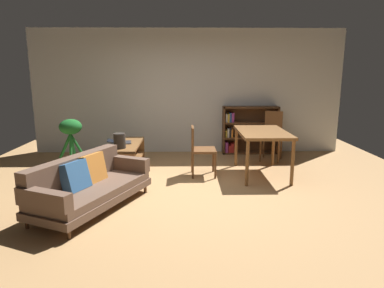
{
  "coord_description": "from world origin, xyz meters",
  "views": [
    {
      "loc": [
        -0.05,
        -4.89,
        1.79
      ],
      "look_at": [
        0.05,
        0.29,
        0.68
      ],
      "focal_mm": 31.78,
      "sensor_mm": 36.0,
      "label": 1
    }
  ],
  "objects_px": {
    "desk_speaker": "(120,141)",
    "bookshelf": "(247,130)",
    "potted_floor_plant": "(71,136)",
    "dining_chair_far": "(272,133)",
    "fabric_couch": "(88,184)",
    "media_console": "(128,158)",
    "open_laptop": "(121,142)",
    "dining_chair_near": "(199,148)",
    "dining_table": "(262,136)"
  },
  "relations": [
    {
      "from": "fabric_couch",
      "to": "dining_table",
      "type": "height_order",
      "value": "dining_table"
    },
    {
      "from": "media_console",
      "to": "dining_table",
      "type": "xyz_separation_m",
      "value": [
        2.39,
        -0.27,
        0.45
      ]
    },
    {
      "from": "dining_chair_far",
      "to": "bookshelf",
      "type": "bearing_deg",
      "value": 124.09
    },
    {
      "from": "fabric_couch",
      "to": "dining_chair_near",
      "type": "xyz_separation_m",
      "value": [
        1.55,
        1.42,
        0.17
      ]
    },
    {
      "from": "dining_table",
      "to": "dining_chair_near",
      "type": "height_order",
      "value": "dining_chair_near"
    },
    {
      "from": "dining_table",
      "to": "desk_speaker",
      "type": "bearing_deg",
      "value": -177.21
    },
    {
      "from": "potted_floor_plant",
      "to": "dining_chair_far",
      "type": "bearing_deg",
      "value": 8.2
    },
    {
      "from": "desk_speaker",
      "to": "dining_table",
      "type": "bearing_deg",
      "value": 2.79
    },
    {
      "from": "dining_chair_near",
      "to": "dining_chair_far",
      "type": "height_order",
      "value": "dining_chair_far"
    },
    {
      "from": "dining_chair_near",
      "to": "potted_floor_plant",
      "type": "bearing_deg",
      "value": 168.17
    },
    {
      "from": "bookshelf",
      "to": "open_laptop",
      "type": "bearing_deg",
      "value": -151.87
    },
    {
      "from": "fabric_couch",
      "to": "dining_table",
      "type": "bearing_deg",
      "value": 28.36
    },
    {
      "from": "fabric_couch",
      "to": "media_console",
      "type": "height_order",
      "value": "fabric_couch"
    },
    {
      "from": "desk_speaker",
      "to": "dining_table",
      "type": "distance_m",
      "value": 2.45
    },
    {
      "from": "media_console",
      "to": "open_laptop",
      "type": "bearing_deg",
      "value": 159.34
    },
    {
      "from": "media_console",
      "to": "open_laptop",
      "type": "height_order",
      "value": "open_laptop"
    },
    {
      "from": "bookshelf",
      "to": "fabric_couch",
      "type": "bearing_deg",
      "value": -130.78
    },
    {
      "from": "potted_floor_plant",
      "to": "dining_chair_near",
      "type": "xyz_separation_m",
      "value": [
        2.37,
        -0.5,
        -0.12
      ]
    },
    {
      "from": "dining_table",
      "to": "open_laptop",
      "type": "bearing_deg",
      "value": 172.94
    },
    {
      "from": "fabric_couch",
      "to": "dining_chair_far",
      "type": "xyz_separation_m",
      "value": [
        3.08,
        2.48,
        0.23
      ]
    },
    {
      "from": "media_console",
      "to": "bookshelf",
      "type": "xyz_separation_m",
      "value": [
        2.42,
        1.4,
        0.26
      ]
    },
    {
      "from": "desk_speaker",
      "to": "bookshelf",
      "type": "height_order",
      "value": "bookshelf"
    },
    {
      "from": "potted_floor_plant",
      "to": "bookshelf",
      "type": "xyz_separation_m",
      "value": [
        3.49,
        1.18,
        -0.11
      ]
    },
    {
      "from": "desk_speaker",
      "to": "bookshelf",
      "type": "bearing_deg",
      "value": 35.85
    },
    {
      "from": "dining_table",
      "to": "bookshelf",
      "type": "bearing_deg",
      "value": 88.99
    },
    {
      "from": "desk_speaker",
      "to": "bookshelf",
      "type": "distance_m",
      "value": 3.06
    },
    {
      "from": "fabric_couch",
      "to": "desk_speaker",
      "type": "bearing_deg",
      "value": 81.59
    },
    {
      "from": "open_laptop",
      "to": "dining_table",
      "type": "xyz_separation_m",
      "value": [
        2.51,
        -0.31,
        0.17
      ]
    },
    {
      "from": "media_console",
      "to": "dining_chair_far",
      "type": "relative_size",
      "value": 1.31
    },
    {
      "from": "bookshelf",
      "to": "dining_chair_near",
      "type": "bearing_deg",
      "value": -123.77
    },
    {
      "from": "potted_floor_plant",
      "to": "dining_chair_far",
      "type": "distance_m",
      "value": 3.95
    },
    {
      "from": "bookshelf",
      "to": "dining_chair_far",
      "type": "bearing_deg",
      "value": -55.91
    },
    {
      "from": "desk_speaker",
      "to": "dining_table",
      "type": "relative_size",
      "value": 0.2
    },
    {
      "from": "dining_chair_far",
      "to": "bookshelf",
      "type": "distance_m",
      "value": 0.74
    },
    {
      "from": "media_console",
      "to": "bookshelf",
      "type": "relative_size",
      "value": 1.07
    },
    {
      "from": "open_laptop",
      "to": "bookshelf",
      "type": "relative_size",
      "value": 0.38
    },
    {
      "from": "dining_table",
      "to": "dining_chair_far",
      "type": "xyz_separation_m",
      "value": [
        0.45,
        1.05,
        -0.15
      ]
    },
    {
      "from": "media_console",
      "to": "dining_table",
      "type": "bearing_deg",
      "value": -6.34
    },
    {
      "from": "open_laptop",
      "to": "potted_floor_plant",
      "type": "distance_m",
      "value": 0.97
    },
    {
      "from": "media_console",
      "to": "dining_chair_far",
      "type": "xyz_separation_m",
      "value": [
        2.83,
        0.79,
        0.31
      ]
    },
    {
      "from": "dining_chair_far",
      "to": "open_laptop",
      "type": "bearing_deg",
      "value": -165.9
    },
    {
      "from": "dining_table",
      "to": "bookshelf",
      "type": "xyz_separation_m",
      "value": [
        0.03,
        1.67,
        -0.2
      ]
    },
    {
      "from": "open_laptop",
      "to": "desk_speaker",
      "type": "xyz_separation_m",
      "value": [
        0.07,
        -0.43,
        0.11
      ]
    },
    {
      "from": "fabric_couch",
      "to": "potted_floor_plant",
      "type": "xyz_separation_m",
      "value": [
        -0.82,
        1.91,
        0.29
      ]
    },
    {
      "from": "fabric_couch",
      "to": "potted_floor_plant",
      "type": "height_order",
      "value": "potted_floor_plant"
    },
    {
      "from": "fabric_couch",
      "to": "bookshelf",
      "type": "height_order",
      "value": "bookshelf"
    },
    {
      "from": "dining_chair_near",
      "to": "dining_chair_far",
      "type": "xyz_separation_m",
      "value": [
        1.54,
        1.06,
        0.06
      ]
    },
    {
      "from": "potted_floor_plant",
      "to": "dining_table",
      "type": "distance_m",
      "value": 3.49
    },
    {
      "from": "media_console",
      "to": "dining_table",
      "type": "height_order",
      "value": "dining_table"
    },
    {
      "from": "dining_chair_far",
      "to": "media_console",
      "type": "bearing_deg",
      "value": -164.47
    }
  ]
}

